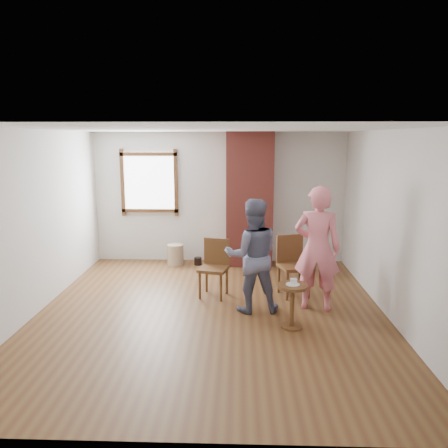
% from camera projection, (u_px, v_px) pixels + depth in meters
% --- Properties ---
extents(ground, '(5.50, 5.50, 0.00)m').
position_uv_depth(ground, '(211.00, 312.00, 6.32)').
color(ground, brown).
rests_on(ground, ground).
extents(room_shell, '(5.04, 5.52, 2.62)m').
position_uv_depth(room_shell, '(209.00, 184.00, 6.56)').
color(room_shell, silver).
rests_on(room_shell, ground).
extents(brick_chimney, '(0.90, 0.50, 2.60)m').
position_uv_depth(brick_chimney, '(249.00, 200.00, 8.49)').
color(brick_chimney, '#A7443B').
rests_on(brick_chimney, ground).
extents(stoneware_crock, '(0.41, 0.41, 0.41)m').
position_uv_depth(stoneware_crock, '(175.00, 255.00, 8.66)').
color(stoneware_crock, tan).
rests_on(stoneware_crock, ground).
extents(dark_pot, '(0.17, 0.17, 0.15)m').
position_uv_depth(dark_pot, '(198.00, 261.00, 8.67)').
color(dark_pot, black).
rests_on(dark_pot, ground).
extents(dining_chair_left, '(0.51, 0.51, 0.91)m').
position_uv_depth(dining_chair_left, '(215.00, 264.00, 6.93)').
color(dining_chair_left, brown).
rests_on(dining_chair_left, ground).
extents(dining_chair_right, '(0.55, 0.55, 0.96)m').
position_uv_depth(dining_chair_right, '(292.00, 262.00, 6.98)').
color(dining_chair_right, brown).
rests_on(dining_chair_right, ground).
extents(side_table, '(0.40, 0.40, 0.60)m').
position_uv_depth(side_table, '(292.00, 299.00, 5.74)').
color(side_table, brown).
rests_on(side_table, ground).
extents(cake_plate, '(0.18, 0.18, 0.01)m').
position_uv_depth(cake_plate, '(293.00, 284.00, 5.70)').
color(cake_plate, white).
rests_on(cake_plate, side_table).
extents(cake_slice, '(0.08, 0.07, 0.06)m').
position_uv_depth(cake_slice, '(294.00, 282.00, 5.69)').
color(cake_slice, white).
rests_on(cake_slice, cake_plate).
extents(man, '(0.86, 0.70, 1.65)m').
position_uv_depth(man, '(252.00, 256.00, 6.25)').
color(man, '#16173D').
rests_on(man, ground).
extents(person_pink, '(0.75, 0.57, 1.83)m').
position_uv_depth(person_pink, '(317.00, 249.00, 6.30)').
color(person_pink, pink).
rests_on(person_pink, ground).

